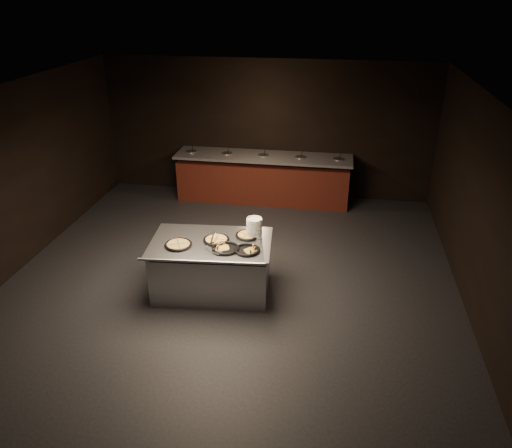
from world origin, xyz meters
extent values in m
cube|color=black|center=(0.00, 0.00, -0.01)|extent=(7.00, 8.00, 0.01)
cube|color=black|center=(0.00, 0.00, 2.90)|extent=(7.00, 8.00, 0.01)
cube|color=black|center=(0.00, 4.00, 1.45)|extent=(7.00, 0.01, 2.90)
cube|color=black|center=(0.00, -4.00, 1.45)|extent=(7.00, 0.01, 2.90)
cube|color=black|center=(-3.50, 0.00, 1.45)|extent=(0.01, 8.00, 2.90)
cube|color=black|center=(3.50, 0.00, 1.45)|extent=(0.01, 8.00, 2.90)
cube|color=#551E14|center=(0.00, 3.58, 0.43)|extent=(3.60, 0.75, 0.85)
cube|color=slate|center=(0.00, 3.58, 0.97)|extent=(3.70, 0.83, 0.05)
cube|color=#36190C|center=(0.00, 3.58, 0.04)|extent=(3.60, 0.69, 0.08)
cylinder|color=#B7B9BE|center=(-1.55, 3.58, 0.98)|extent=(0.22, 0.22, 0.08)
cylinder|color=#517A30|center=(-1.55, 3.58, 1.00)|extent=(0.19, 0.19, 0.02)
cylinder|color=black|center=(-1.52, 3.56, 1.09)|extent=(0.04, 0.10, 0.19)
cylinder|color=#B7B9BE|center=(-0.78, 3.58, 0.98)|extent=(0.22, 0.22, 0.08)
cylinder|color=#517A30|center=(-0.78, 3.58, 1.00)|extent=(0.19, 0.19, 0.02)
cylinder|color=black|center=(-0.74, 3.56, 1.09)|extent=(0.04, 0.10, 0.19)
cylinder|color=#B7B9BE|center=(0.00, 3.58, 0.98)|extent=(0.22, 0.22, 0.08)
cylinder|color=#517A30|center=(0.00, 3.58, 1.00)|extent=(0.19, 0.19, 0.02)
cylinder|color=black|center=(0.03, 3.56, 1.09)|extent=(0.04, 0.10, 0.19)
cylinder|color=#B7B9BE|center=(0.78, 3.58, 0.98)|extent=(0.22, 0.22, 0.08)
cylinder|color=#517A30|center=(0.78, 3.58, 1.00)|extent=(0.19, 0.19, 0.02)
cylinder|color=black|center=(0.81, 3.56, 1.09)|extent=(0.04, 0.10, 0.19)
cylinder|color=#B7B9BE|center=(1.55, 3.58, 0.98)|extent=(0.22, 0.22, 0.08)
cylinder|color=#517A30|center=(1.55, 3.58, 1.00)|extent=(0.19, 0.19, 0.02)
cylinder|color=black|center=(1.58, 3.56, 1.09)|extent=(0.04, 0.10, 0.19)
cube|color=#B7B9BE|center=(-0.22, -0.06, 0.38)|extent=(1.76, 1.17, 0.76)
cube|color=#B7B9BE|center=(-0.22, -0.06, 0.82)|extent=(1.85, 1.26, 0.04)
cylinder|color=#B7B9BE|center=(-0.22, -0.61, 0.82)|extent=(1.76, 0.20, 0.04)
cylinder|color=silver|center=(0.38, 0.21, 0.99)|extent=(0.23, 0.23, 0.29)
cylinder|color=black|center=(-0.65, -0.26, 0.85)|extent=(0.37, 0.37, 0.01)
torus|color=black|center=(-0.65, -0.26, 0.86)|extent=(0.39, 0.39, 0.04)
torus|color=#A05029|center=(-0.65, -0.26, 0.86)|extent=(0.33, 0.33, 0.03)
cylinder|color=tan|center=(-0.65, -0.26, 0.86)|extent=(0.29, 0.29, 0.02)
cube|color=black|center=(-0.65, -0.26, 0.87)|extent=(0.12, 0.27, 0.00)
cube|color=black|center=(-0.65, -0.26, 0.87)|extent=(0.27, 0.12, 0.00)
cylinder|color=black|center=(-0.15, -0.02, 0.85)|extent=(0.36, 0.36, 0.01)
torus|color=black|center=(-0.15, -0.02, 0.86)|extent=(0.38, 0.38, 0.04)
torus|color=#A05029|center=(-0.15, -0.02, 0.86)|extent=(0.32, 0.32, 0.03)
cylinder|color=#E3BF52|center=(-0.15, -0.02, 0.86)|extent=(0.28, 0.28, 0.02)
cube|color=black|center=(-0.15, -0.02, 0.87)|extent=(0.01, 0.28, 0.00)
cube|color=black|center=(-0.15, -0.02, 0.87)|extent=(0.28, 0.01, 0.00)
cylinder|color=black|center=(0.28, 0.21, 0.85)|extent=(0.34, 0.34, 0.01)
torus|color=black|center=(0.28, 0.21, 0.86)|extent=(0.36, 0.36, 0.04)
torus|color=#A05029|center=(0.28, 0.21, 0.86)|extent=(0.30, 0.30, 0.03)
cylinder|color=#E3BF52|center=(0.28, 0.21, 0.86)|extent=(0.26, 0.26, 0.02)
cube|color=black|center=(0.28, 0.21, 0.87)|extent=(0.24, 0.11, 0.00)
cube|color=black|center=(0.28, 0.21, 0.87)|extent=(0.11, 0.24, 0.00)
cylinder|color=black|center=(0.04, -0.25, 0.85)|extent=(0.37, 0.37, 0.01)
torus|color=black|center=(0.04, -0.25, 0.86)|extent=(0.40, 0.40, 0.04)
cylinder|color=black|center=(0.36, -0.25, 0.85)|extent=(0.35, 0.35, 0.01)
torus|color=black|center=(0.36, -0.25, 0.86)|extent=(0.37, 0.37, 0.04)
cube|color=#B7B9BE|center=(-0.17, 0.08, 0.86)|extent=(0.10, 0.12, 0.00)
cylinder|color=black|center=(-0.18, -0.09, 0.95)|extent=(0.03, 0.22, 0.13)
cylinder|color=#B7B9BE|center=(-0.18, 0.00, 0.89)|extent=(0.02, 0.11, 0.08)
cube|color=#B7B9BE|center=(-0.04, -0.39, 0.86)|extent=(0.14, 0.13, 0.00)
cylinder|color=black|center=(-0.17, -0.31, 0.94)|extent=(0.17, 0.14, 0.14)
cylinder|color=#B7B9BE|center=(-0.11, -0.35, 0.89)|extent=(0.09, 0.07, 0.08)
camera|label=1|loc=(1.49, -6.30, 4.25)|focal=35.00mm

